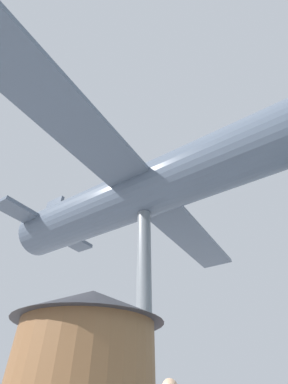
{
  "coord_description": "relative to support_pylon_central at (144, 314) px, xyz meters",
  "views": [
    {
      "loc": [
        6.7,
        3.93,
        1.58
      ],
      "look_at": [
        0.0,
        0.0,
        7.81
      ],
      "focal_mm": 24.0,
      "sensor_mm": 36.0,
      "label": 1
    }
  ],
  "objects": [
    {
      "name": "support_pylon_central",
      "position": [
        0.0,
        0.0,
        0.0
      ],
      "size": [
        0.47,
        0.47,
        6.8
      ],
      "color": "slate",
      "rests_on": "ground_plane"
    },
    {
      "name": "suspended_airplane",
      "position": [
        0.01,
        0.29,
        4.42
      ],
      "size": [
        16.36,
        14.09,
        2.87
      ],
      "rotation": [
        0.0,
        0.0,
        -0.04
      ],
      "color": "#4C5666",
      "rests_on": "support_pylon_central"
    }
  ]
}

